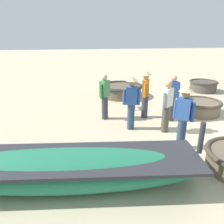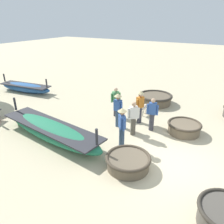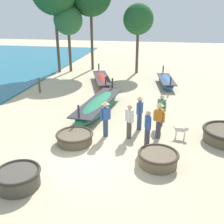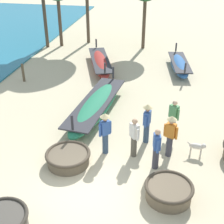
{
  "view_description": "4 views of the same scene",
  "coord_description": "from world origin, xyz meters",
  "px_view_note": "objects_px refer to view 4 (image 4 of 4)",
  "views": [
    {
      "loc": [
        -4.6,
        4.68,
        2.84
      ],
      "look_at": [
        0.46,
        3.83,
        1.0
      ],
      "focal_mm": 35.0,
      "sensor_mm": 36.0,
      "label": 1
    },
    {
      "loc": [
        -6.71,
        -1.5,
        4.89
      ],
      "look_at": [
        1.39,
        3.27,
        0.76
      ],
      "focal_mm": 35.0,
      "sensor_mm": 36.0,
      "label": 2
    },
    {
      "loc": [
        2.37,
        -8.34,
        5.34
      ],
      "look_at": [
        0.37,
        2.39,
        1.06
      ],
      "focal_mm": 42.0,
      "sensor_mm": 36.0,
      "label": 3
    },
    {
      "loc": [
        2.11,
        -7.21,
        6.99
      ],
      "look_at": [
        0.09,
        3.67,
        0.86
      ],
      "focal_mm": 50.0,
      "sensor_mm": 36.0,
      "label": 4
    }
  ],
  "objects_px": {
    "coracle_weathered": "(68,157)",
    "fisherman_hauling": "(147,121)",
    "coracle_upturned": "(169,191)",
    "fisherman_standing_left": "(170,133)",
    "long_boat_white_hull": "(179,65)",
    "coracle_nearest": "(2,223)",
    "fisherman_crouching": "(134,137)",
    "fisherman_by_coracle": "(173,117)",
    "dog": "(198,147)",
    "long_boat_blue_hull": "(96,106)",
    "mooring_post_mid_beach": "(23,73)",
    "long_boat_ochre_hull": "(100,62)",
    "fisherman_standing_right": "(105,131)",
    "fisherman_with_hat": "(156,148)"
  },
  "relations": [
    {
      "from": "long_boat_ochre_hull",
      "to": "fisherman_standing_right",
      "type": "distance_m",
      "value": 8.88
    },
    {
      "from": "fisherman_standing_left",
      "to": "coracle_weathered",
      "type": "bearing_deg",
      "value": -162.1
    },
    {
      "from": "coracle_nearest",
      "to": "long_boat_ochre_hull",
      "type": "xyz_separation_m",
      "value": [
        -0.07,
        12.66,
        0.01
      ]
    },
    {
      "from": "coracle_weathered",
      "to": "fisherman_with_hat",
      "type": "xyz_separation_m",
      "value": [
        3.04,
        0.32,
        0.58
      ]
    },
    {
      "from": "coracle_upturned",
      "to": "coracle_weathered",
      "type": "relative_size",
      "value": 0.94
    },
    {
      "from": "long_boat_white_hull",
      "to": "dog",
      "type": "xyz_separation_m",
      "value": [
        0.62,
        -8.66,
        0.04
      ]
    },
    {
      "from": "coracle_upturned",
      "to": "long_boat_blue_hull",
      "type": "relative_size",
      "value": 0.26
    },
    {
      "from": "fisherman_hauling",
      "to": "mooring_post_mid_beach",
      "type": "height_order",
      "value": "fisherman_hauling"
    },
    {
      "from": "long_boat_ochre_hull",
      "to": "fisherman_hauling",
      "type": "bearing_deg",
      "value": -65.28
    },
    {
      "from": "coracle_upturned",
      "to": "long_boat_ochre_hull",
      "type": "bearing_deg",
      "value": 112.94
    },
    {
      "from": "fisherman_crouching",
      "to": "fisherman_by_coracle",
      "type": "xyz_separation_m",
      "value": [
        1.36,
        1.67,
        0.0
      ]
    },
    {
      "from": "coracle_upturned",
      "to": "coracle_nearest",
      "type": "distance_m",
      "value": 4.87
    },
    {
      "from": "long_boat_white_hull",
      "to": "long_boat_blue_hull",
      "type": "xyz_separation_m",
      "value": [
        -3.75,
        -6.18,
        0.04
      ]
    },
    {
      "from": "long_boat_white_hull",
      "to": "fisherman_hauling",
      "type": "xyz_separation_m",
      "value": [
        -1.3,
        -8.13,
        0.63
      ]
    },
    {
      "from": "long_boat_blue_hull",
      "to": "dog",
      "type": "height_order",
      "value": "long_boat_blue_hull"
    },
    {
      "from": "coracle_weathered",
      "to": "fisherman_hauling",
      "type": "distance_m",
      "value": 3.26
    },
    {
      "from": "fisherman_with_hat",
      "to": "fisherman_hauling",
      "type": "xyz_separation_m",
      "value": [
        -0.46,
        1.53,
        0.12
      ]
    },
    {
      "from": "coracle_weathered",
      "to": "fisherman_standing_left",
      "type": "xyz_separation_m",
      "value": [
        3.49,
        1.13,
        0.7
      ]
    },
    {
      "from": "mooring_post_mid_beach",
      "to": "long_boat_blue_hull",
      "type": "bearing_deg",
      "value": -30.18
    },
    {
      "from": "fisherman_crouching",
      "to": "fisherman_hauling",
      "type": "distance_m",
      "value": 1.06
    },
    {
      "from": "fisherman_hauling",
      "to": "coracle_nearest",
      "type": "bearing_deg",
      "value": -124.38
    },
    {
      "from": "coracle_weathered",
      "to": "fisherman_by_coracle",
      "type": "xyz_separation_m",
      "value": [
        3.58,
        2.54,
        0.58
      ]
    },
    {
      "from": "fisherman_hauling",
      "to": "dog",
      "type": "bearing_deg",
      "value": -15.58
    },
    {
      "from": "fisherman_standing_left",
      "to": "long_boat_blue_hull",
      "type": "bearing_deg",
      "value": 141.3
    },
    {
      "from": "fisherman_hauling",
      "to": "mooring_post_mid_beach",
      "type": "xyz_separation_m",
      "value": [
        -7.27,
        4.75,
        -0.44
      ]
    },
    {
      "from": "coracle_nearest",
      "to": "long_boat_ochre_hull",
      "type": "bearing_deg",
      "value": 90.34
    },
    {
      "from": "fisherman_standing_left",
      "to": "fisherman_crouching",
      "type": "xyz_separation_m",
      "value": [
        -1.26,
        -0.25,
        -0.12
      ]
    },
    {
      "from": "coracle_nearest",
      "to": "fisherman_crouching",
      "type": "distance_m",
      "value": 5.11
    },
    {
      "from": "fisherman_with_hat",
      "to": "coracle_weathered",
      "type": "bearing_deg",
      "value": -173.96
    },
    {
      "from": "fisherman_standing_right",
      "to": "long_boat_ochre_hull",
      "type": "bearing_deg",
      "value": 103.66
    },
    {
      "from": "coracle_upturned",
      "to": "fisherman_standing_left",
      "type": "distance_m",
      "value": 2.29
    },
    {
      "from": "fisherman_standing_left",
      "to": "dog",
      "type": "bearing_deg",
      "value": 10.82
    },
    {
      "from": "long_boat_blue_hull",
      "to": "mooring_post_mid_beach",
      "type": "distance_m",
      "value": 5.58
    },
    {
      "from": "long_boat_blue_hull",
      "to": "fisherman_with_hat",
      "type": "distance_m",
      "value": 4.56
    },
    {
      "from": "long_boat_ochre_hull",
      "to": "fisherman_with_hat",
      "type": "bearing_deg",
      "value": -66.57
    },
    {
      "from": "coracle_nearest",
      "to": "fisherman_by_coracle",
      "type": "bearing_deg",
      "value": 52.16
    },
    {
      "from": "long_boat_blue_hull",
      "to": "fisherman_standing_right",
      "type": "distance_m",
      "value": 3.16
    },
    {
      "from": "coracle_weathered",
      "to": "fisherman_standing_right",
      "type": "bearing_deg",
      "value": 37.04
    },
    {
      "from": "coracle_upturned",
      "to": "long_boat_blue_hull",
      "type": "bearing_deg",
      "value": 124.9
    },
    {
      "from": "fisherman_standing_left",
      "to": "fisherman_hauling",
      "type": "xyz_separation_m",
      "value": [
        -0.9,
        0.73,
        0.0
      ]
    },
    {
      "from": "coracle_upturned",
      "to": "fisherman_standing_right",
      "type": "height_order",
      "value": "fisherman_standing_right"
    },
    {
      "from": "long_boat_white_hull",
      "to": "coracle_nearest",
      "type": "bearing_deg",
      "value": -109.83
    },
    {
      "from": "coracle_nearest",
      "to": "fisherman_with_hat",
      "type": "distance_m",
      "value": 5.26
    },
    {
      "from": "coracle_weathered",
      "to": "fisherman_standing_left",
      "type": "height_order",
      "value": "fisherman_standing_left"
    },
    {
      "from": "fisherman_with_hat",
      "to": "fisherman_standing_right",
      "type": "height_order",
      "value": "fisherman_standing_right"
    },
    {
      "from": "coracle_weathered",
      "to": "long_boat_blue_hull",
      "type": "bearing_deg",
      "value": 87.87
    },
    {
      "from": "coracle_nearest",
      "to": "dog",
      "type": "relative_size",
      "value": 2.16
    },
    {
      "from": "fisherman_crouching",
      "to": "mooring_post_mid_beach",
      "type": "bearing_deg",
      "value": 140.27
    },
    {
      "from": "fisherman_crouching",
      "to": "mooring_post_mid_beach",
      "type": "relative_size",
      "value": 1.52
    },
    {
      "from": "long_boat_white_hull",
      "to": "long_boat_blue_hull",
      "type": "height_order",
      "value": "long_boat_blue_hull"
    }
  ]
}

